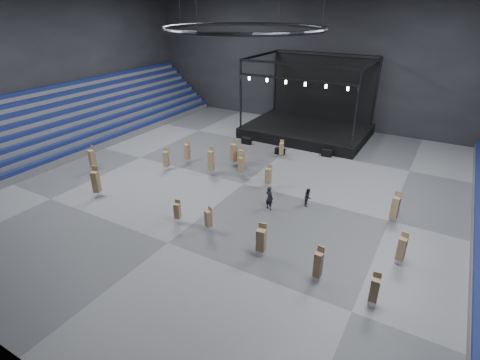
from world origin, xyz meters
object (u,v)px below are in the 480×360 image
Objects in this scene: flight_case_left at (246,141)px; chair_stack_16 at (234,152)px; chair_stack_10 at (187,151)px; crew_member at (308,197)px; chair_stack_7 at (241,165)px; chair_stack_13 at (211,160)px; chair_stack_6 at (375,289)px; chair_stack_15 at (241,156)px; chair_stack_11 at (208,218)px; chair_stack_0 at (166,158)px; chair_stack_9 at (92,158)px; chair_stack_4 at (177,210)px; stage at (309,123)px; flight_case_right at (327,153)px; chair_stack_3 at (318,264)px; chair_stack_2 at (281,148)px; chair_stack_12 at (268,176)px; chair_stack_14 at (96,181)px; chair_stack_8 at (402,248)px; chair_stack_1 at (261,239)px; man_center at (269,198)px; chair_stack_5 at (395,207)px; flight_case_mid at (280,151)px.

flight_case_left is 6.46m from chair_stack_16.
chair_stack_10 is 1.60× the size of crew_member.
chair_stack_13 is at bearing -156.01° from chair_stack_7.
chair_stack_6 is 1.01× the size of chair_stack_15.
chair_stack_11 is 0.89× the size of chair_stack_15.
chair_stack_0 is at bearing 82.04° from crew_member.
chair_stack_10 is at bearing -160.46° from chair_stack_15.
chair_stack_4 is at bearing -2.10° from chair_stack_9.
stage is 28.95m from chair_stack_6.
chair_stack_3 is (5.71, -19.22, 0.83)m from flight_case_right.
chair_stack_13 reaches higher than chair_stack_2.
stage is 7.40× the size of chair_stack_2.
flight_case_left is 9.28m from flight_case_right.
chair_stack_12 is 0.78× the size of chair_stack_16.
chair_stack_14 is at bearing -25.24° from chair_stack_9.
flight_case_right is 17.99m from chair_stack_8.
chair_stack_6 is 1.42× the size of crew_member.
chair_stack_0 is 1.09× the size of chair_stack_15.
chair_stack_8 is (3.91, 4.04, -0.02)m from chair_stack_3.
chair_stack_15 is (-8.22, 11.83, -0.12)m from chair_stack_1.
chair_stack_13 reaches higher than chair_stack_0.
chair_stack_14 is (-10.98, -0.38, 0.40)m from chair_stack_11.
chair_stack_14 is at bearing 170.58° from chair_stack_1.
chair_stack_0 reaches higher than flight_case_left.
chair_stack_9 reaches higher than man_center.
chair_stack_12 is at bearing -14.51° from chair_stack_7.
flight_case_left is 0.73× the size of crew_member.
stage is at bearing 113.24° from chair_stack_6.
chair_stack_7 is at bearing -64.35° from flight_case_left.
chair_stack_10 is 0.88× the size of chair_stack_16.
stage is 12.74× the size of flight_case_right.
chair_stack_13 is at bearing -133.72° from chair_stack_2.
chair_stack_0 is 7.30m from chair_stack_7.
man_center is (1.76, -3.42, -0.13)m from chair_stack_12.
chair_stack_2 is 15.56m from chair_stack_4.
chair_stack_7 is (-13.85, 1.51, -0.16)m from chair_stack_5.
flight_case_mid is 0.45× the size of chair_stack_0.
chair_stack_5 is 1.34× the size of chair_stack_11.
man_center is at bearing 139.80° from chair_stack_3.
stage is at bearing 116.92° from chair_stack_11.
flight_case_mid is 0.69× the size of crew_member.
chair_stack_5 reaches higher than flight_case_right.
chair_stack_16 is (-2.96, -13.01, -0.07)m from stage.
man_center is (5.03, -4.28, -0.15)m from chair_stack_7.
chair_stack_12 reaches higher than chair_stack_4.
man_center is (5.00, 5.12, 0.02)m from chair_stack_4.
chair_stack_5 is 27.12m from chair_stack_9.
crew_member is at bearing -15.97° from chair_stack_0.
chair_stack_6 reaches higher than man_center.
chair_stack_15 is at bearing 136.28° from chair_stack_6.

